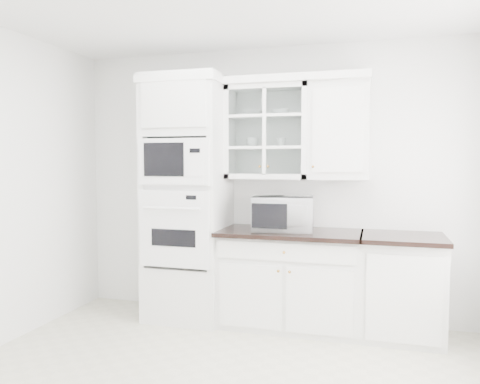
% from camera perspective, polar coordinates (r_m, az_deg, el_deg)
% --- Properties ---
extents(room_shell, '(4.00, 3.50, 2.70)m').
position_cam_1_polar(room_shell, '(3.47, -1.28, 7.24)').
color(room_shell, white).
rests_on(room_shell, ground).
extents(oven_column, '(0.76, 0.68, 2.40)m').
position_cam_1_polar(oven_column, '(4.66, -6.42, -0.80)').
color(oven_column, white).
rests_on(oven_column, ground).
extents(base_cabinet_run, '(1.32, 0.67, 0.92)m').
position_cam_1_polar(base_cabinet_run, '(4.53, 6.14, -10.40)').
color(base_cabinet_run, white).
rests_on(base_cabinet_run, ground).
extents(extra_base_cabinet, '(0.72, 0.67, 0.92)m').
position_cam_1_polar(extra_base_cabinet, '(4.47, 19.10, -10.78)').
color(extra_base_cabinet, white).
rests_on(extra_base_cabinet, ground).
extents(upper_cabinet_glass, '(0.80, 0.33, 0.90)m').
position_cam_1_polar(upper_cabinet_glass, '(4.58, 3.46, 7.28)').
color(upper_cabinet_glass, white).
rests_on(upper_cabinet_glass, room_shell).
extents(upper_cabinet_solid, '(0.55, 0.33, 0.90)m').
position_cam_1_polar(upper_cabinet_solid, '(4.48, 11.98, 7.28)').
color(upper_cabinet_solid, white).
rests_on(upper_cabinet_solid, room_shell).
extents(crown_molding, '(2.14, 0.38, 0.07)m').
position_cam_1_polar(crown_molding, '(4.63, 2.11, 13.28)').
color(crown_molding, white).
rests_on(crown_molding, room_shell).
extents(countertop_microwave, '(0.61, 0.53, 0.32)m').
position_cam_1_polar(countertop_microwave, '(4.41, 5.27, -2.60)').
color(countertop_microwave, white).
rests_on(countertop_microwave, base_cabinet_run).
extents(bowl_a, '(0.22, 0.22, 0.05)m').
position_cam_1_polar(bowl_a, '(4.62, 1.75, 9.54)').
color(bowl_a, white).
rests_on(bowl_a, upper_cabinet_glass).
extents(bowl_b, '(0.21, 0.21, 0.06)m').
position_cam_1_polar(bowl_b, '(4.57, 4.92, 9.64)').
color(bowl_b, white).
rests_on(bowl_b, upper_cabinet_glass).
extents(cup_a, '(0.13, 0.13, 0.09)m').
position_cam_1_polar(cup_a, '(4.63, 1.54, 6.07)').
color(cup_a, white).
rests_on(cup_a, upper_cabinet_glass).
extents(cup_b, '(0.12, 0.12, 0.09)m').
position_cam_1_polar(cup_b, '(4.55, 5.05, 6.07)').
color(cup_b, white).
rests_on(cup_b, upper_cabinet_glass).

